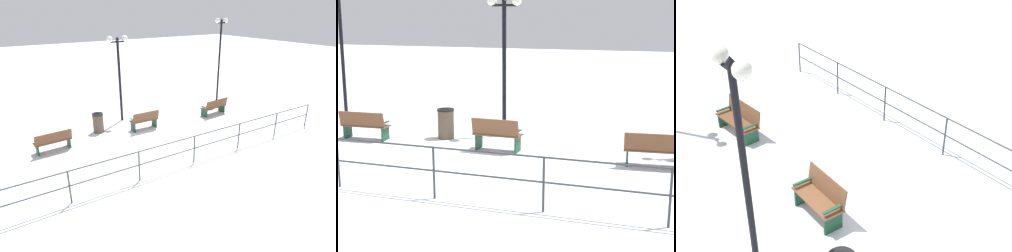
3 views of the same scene
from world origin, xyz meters
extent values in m
plane|color=white|center=(0.00, 0.00, 0.00)|extent=(80.00, 80.00, 0.00)
cube|color=brown|center=(-0.04, -4.32, 0.43)|extent=(0.65, 1.65, 0.04)
cube|color=brown|center=(-0.30, -4.35, 0.68)|extent=(0.27, 1.61, 0.47)
cube|color=#19472D|center=(0.02, -5.02, 0.22)|extent=(0.46, 0.09, 0.43)
cube|color=#19472D|center=(-0.11, -3.62, 0.22)|extent=(0.46, 0.09, 0.43)
cube|color=#19472D|center=(0.04, -5.02, 0.55)|extent=(0.46, 0.11, 0.04)
cube|color=#19472D|center=(-0.09, -3.62, 0.55)|extent=(0.46, 0.11, 0.04)
cube|color=brown|center=(0.14, 0.00, 0.47)|extent=(0.53, 1.38, 0.04)
cube|color=brown|center=(-0.12, 0.00, 0.73)|extent=(0.14, 1.38, 0.48)
cube|color=#19472D|center=(0.13, -0.59, 0.24)|extent=(0.46, 0.06, 0.47)
cube|color=#19472D|center=(0.15, 0.59, 0.24)|extent=(0.46, 0.06, 0.47)
cube|color=#19472D|center=(0.15, -0.59, 0.59)|extent=(0.46, 0.08, 0.04)
cube|color=#19472D|center=(0.17, 0.59, 0.59)|extent=(0.46, 0.08, 0.04)
cube|color=brown|center=(0.12, 4.32, 0.43)|extent=(0.57, 1.52, 0.04)
cube|color=brown|center=(-0.12, 4.31, 0.68)|extent=(0.20, 1.50, 0.45)
cube|color=#19472D|center=(0.16, 3.67, 0.22)|extent=(0.43, 0.08, 0.43)
cube|color=#19472D|center=(0.08, 4.97, 0.22)|extent=(0.43, 0.08, 0.43)
cube|color=#19472D|center=(0.18, 3.68, 0.55)|extent=(0.43, 0.10, 0.04)
cube|color=#19472D|center=(0.10, 4.97, 0.55)|extent=(0.43, 0.10, 0.04)
cylinder|color=black|center=(1.86, -6.29, 2.44)|extent=(0.11, 0.11, 4.87)
cylinder|color=black|center=(1.86, -6.29, 4.75)|extent=(0.07, 0.62, 0.07)
sphere|color=white|center=(1.86, -6.60, 4.88)|extent=(0.29, 0.29, 0.29)
sphere|color=white|center=(1.86, -5.98, 4.88)|extent=(0.29, 0.29, 0.29)
cone|color=black|center=(1.86, -6.29, 4.93)|extent=(0.16, 0.16, 0.12)
cylinder|color=black|center=(1.86, 0.39, 2.09)|extent=(0.13, 0.13, 4.18)
cylinder|color=black|center=(1.86, 0.39, 4.06)|extent=(0.08, 0.78, 0.08)
sphere|color=white|center=(1.86, 0.00, 4.20)|extent=(0.31, 0.31, 0.31)
sphere|color=white|center=(1.86, 0.78, 4.20)|extent=(0.31, 0.31, 0.31)
cone|color=black|center=(1.86, 0.39, 4.24)|extent=(0.18, 0.18, 0.12)
cylinder|color=#383D42|center=(-3.92, -7.10, 0.56)|extent=(0.05, 0.05, 1.12)
cylinder|color=#383D42|center=(-3.92, -4.73, 0.56)|extent=(0.05, 0.05, 1.12)
cylinder|color=#383D42|center=(-3.92, -2.37, 0.56)|extent=(0.05, 0.05, 1.12)
cylinder|color=#383D42|center=(-3.92, 0.00, 0.56)|extent=(0.05, 0.05, 1.12)
cylinder|color=#383D42|center=(-3.92, 2.37, 0.56)|extent=(0.05, 0.05, 1.12)
cylinder|color=#383D42|center=(-3.92, 4.73, 0.56)|extent=(0.05, 0.05, 1.12)
cylinder|color=#383D42|center=(-3.92, 0.00, 1.12)|extent=(0.04, 14.19, 0.04)
cylinder|color=#383D42|center=(-3.92, 0.00, 0.62)|extent=(0.04, 14.19, 0.04)
cylinder|color=brown|center=(1.00, 2.02, 0.44)|extent=(0.50, 0.50, 0.87)
cylinder|color=black|center=(1.00, 2.02, 0.90)|extent=(0.53, 0.53, 0.06)
camera|label=1|loc=(-11.86, 6.31, 5.62)|focal=31.48mm
camera|label=2|loc=(-13.17, -4.67, 3.86)|focal=54.83mm
camera|label=3|loc=(4.39, 6.53, 6.78)|focal=48.77mm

